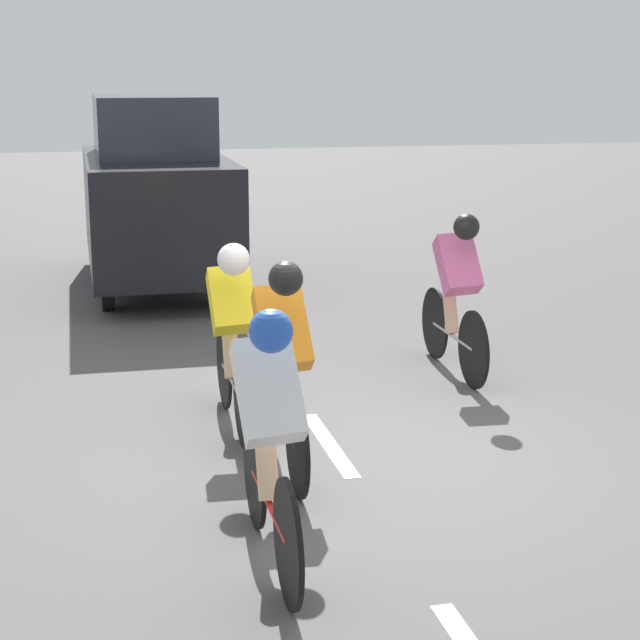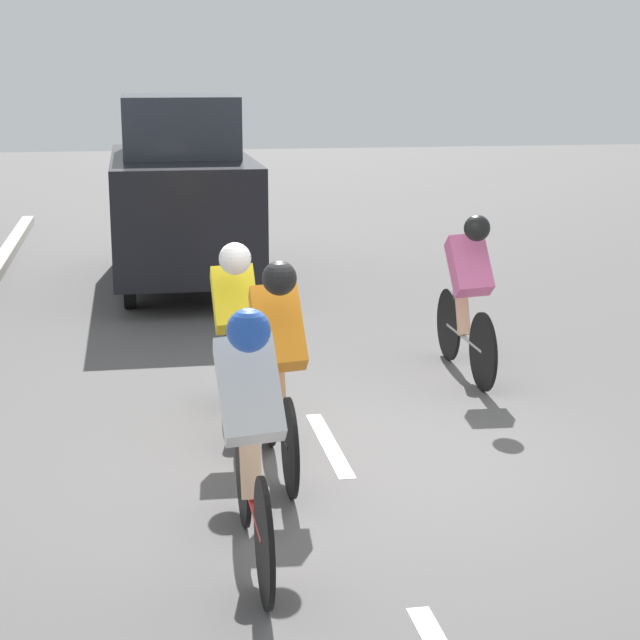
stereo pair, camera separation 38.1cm
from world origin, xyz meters
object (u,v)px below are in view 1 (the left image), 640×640
at_px(cyclist_orange, 283,360).
at_px(cyclist_pink, 457,290).
at_px(cyclist_white, 269,431).
at_px(cyclist_yellow, 232,331).
at_px(support_car, 155,194).

height_order(cyclist_orange, cyclist_pink, cyclist_orange).
height_order(cyclist_white, cyclist_pink, cyclist_white).
bearing_deg(cyclist_yellow, cyclist_white, 86.37).
relative_size(cyclist_orange, support_car, 0.40).
bearing_deg(support_car, cyclist_pink, 115.78).
bearing_deg(cyclist_pink, cyclist_white, 55.88).
xyz_separation_m(cyclist_white, cyclist_pink, (-2.32, -3.43, -0.02)).
xyz_separation_m(cyclist_white, support_car, (-0.03, -8.17, 0.37)).
distance_m(cyclist_white, cyclist_pink, 4.14).
bearing_deg(support_car, cyclist_orange, 92.64).
xyz_separation_m(cyclist_yellow, support_car, (0.12, -5.78, 0.39)).
distance_m(cyclist_orange, support_car, 6.80).
xyz_separation_m(cyclist_white, cyclist_yellow, (-0.15, -2.39, -0.03)).
bearing_deg(support_car, cyclist_white, 89.77).
relative_size(cyclist_yellow, support_car, 0.40).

